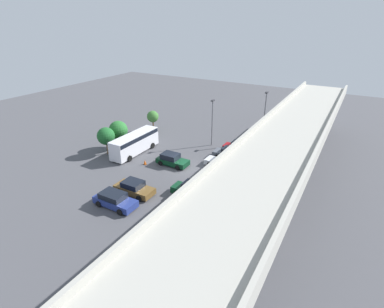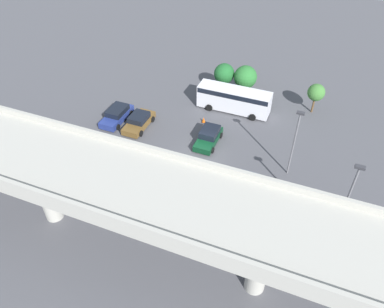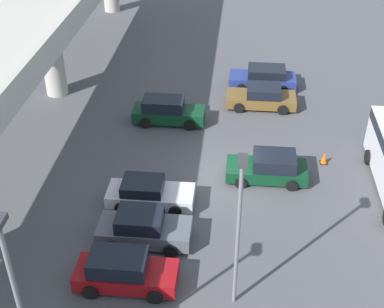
{
  "view_description": "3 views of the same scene",
  "coord_description": "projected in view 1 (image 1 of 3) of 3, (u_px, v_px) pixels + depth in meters",
  "views": [
    {
      "loc": [
        30.69,
        18.52,
        18.4
      ],
      "look_at": [
        -0.08,
        1.0,
        2.25
      ],
      "focal_mm": 28.0,
      "sensor_mm": 36.0,
      "label": 1
    },
    {
      "loc": [
        -10.21,
        28.07,
        25.68
      ],
      "look_at": [
        0.35,
        1.94,
        1.4
      ],
      "focal_mm": 35.0,
      "sensor_mm": 36.0,
      "label": 2
    },
    {
      "loc": [
        -24.3,
        -0.16,
        17.7
      ],
      "look_at": [
        -0.2,
        2.15,
        1.52
      ],
      "focal_mm": 50.0,
      "sensor_mm": 36.0,
      "label": 3
    }
  ],
  "objects": [
    {
      "name": "parked_car_2",
      "position": [
        222.0,
        162.0,
        40.31
      ],
      "size": [
        2.07,
        4.49,
        1.44
      ],
      "rotation": [
        0.0,
        0.0,
        -1.57
      ],
      "color": "silver",
      "rests_on": "ground_plane"
    },
    {
      "name": "highway_overpass",
      "position": [
        287.0,
        141.0,
        31.83
      ],
      "size": [
        55.49,
        7.09,
        7.93
      ],
      "color": "#ADAAA0",
      "rests_on": "ground_plane"
    },
    {
      "name": "parked_car_5",
      "position": [
        134.0,
        188.0,
        34.12
      ],
      "size": [
        2.24,
        4.71,
        1.53
      ],
      "rotation": [
        0.0,
        0.0,
        1.57
      ],
      "color": "brown",
      "rests_on": "ground_plane"
    },
    {
      "name": "lamp_post_mid_lot",
      "position": [
        265.0,
        114.0,
        46.46
      ],
      "size": [
        0.7,
        0.35,
        8.24
      ],
      "color": "slate",
      "rests_on": "ground_plane"
    },
    {
      "name": "ground_plane",
      "position": [
        185.0,
        168.0,
        40.24
      ],
      "size": [
        115.7,
        115.7,
        0.0
      ],
      "primitive_type": "plane",
      "color": "#4C4C51"
    },
    {
      "name": "tree_front_right",
      "position": [
        106.0,
        136.0,
        43.2
      ],
      "size": [
        2.56,
        2.56,
        4.12
      ],
      "color": "brown",
      "rests_on": "ground_plane"
    },
    {
      "name": "lamp_post_near_aisle",
      "position": [
        212.0,
        119.0,
        45.69
      ],
      "size": [
        0.7,
        0.35,
        7.28
      ],
      "color": "slate",
      "rests_on": "ground_plane"
    },
    {
      "name": "tree_front_centre",
      "position": [
        118.0,
        130.0,
        45.37
      ],
      "size": [
        2.84,
        2.84,
        4.29
      ],
      "color": "brown",
      "rests_on": "ground_plane"
    },
    {
      "name": "parked_car_4",
      "position": [
        192.0,
        190.0,
        33.47
      ],
      "size": [
        1.97,
        4.6,
        1.7
      ],
      "rotation": [
        0.0,
        0.0,
        -1.57
      ],
      "color": "#0C381E",
      "rests_on": "ground_plane"
    },
    {
      "name": "parked_car_0",
      "position": [
        239.0,
        147.0,
        44.62
      ],
      "size": [
        2.0,
        4.42,
        1.67
      ],
      "rotation": [
        0.0,
        0.0,
        -1.57
      ],
      "color": "maroon",
      "rests_on": "ground_plane"
    },
    {
      "name": "parked_car_1",
      "position": [
        229.0,
        154.0,
        42.56
      ],
      "size": [
        2.13,
        4.41,
        1.67
      ],
      "rotation": [
        0.0,
        0.0,
        -1.57
      ],
      "color": "#515660",
      "rests_on": "ground_plane"
    },
    {
      "name": "parked_car_6",
      "position": [
        115.0,
        200.0,
        31.83
      ],
      "size": [
        2.23,
        4.8,
        1.55
      ],
      "rotation": [
        0.0,
        0.0,
        1.57
      ],
      "color": "navy",
      "rests_on": "ground_plane"
    },
    {
      "name": "traffic_cone",
      "position": [
        145.0,
        162.0,
        41.05
      ],
      "size": [
        0.44,
        0.44,
        0.7
      ],
      "color": "black",
      "rests_on": "ground_plane"
    },
    {
      "name": "parked_car_3",
      "position": [
        172.0,
        160.0,
        40.86
      ],
      "size": [
        2.19,
        4.42,
        1.58
      ],
      "rotation": [
        0.0,
        0.0,
        1.57
      ],
      "color": "#0C381E",
      "rests_on": "ground_plane"
    },
    {
      "name": "shuttle_bus",
      "position": [
        135.0,
        142.0,
        44.07
      ],
      "size": [
        8.67,
        2.55,
        2.91
      ],
      "color": "silver",
      "rests_on": "ground_plane"
    },
    {
      "name": "tree_front_left",
      "position": [
        153.0,
        117.0,
        52.18
      ],
      "size": [
        2.03,
        2.03,
        3.73
      ],
      "color": "brown",
      "rests_on": "ground_plane"
    }
  ]
}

